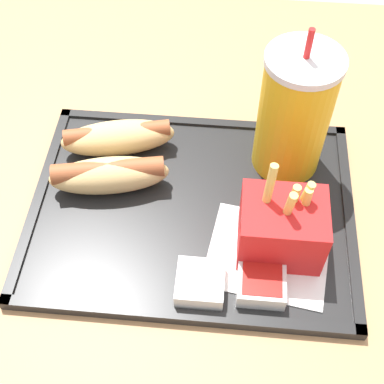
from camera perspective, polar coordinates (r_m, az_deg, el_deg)
dining_table at (r=0.98m, az=2.56°, el=-15.17°), size 1.36×0.92×0.75m
food_tray at (r=0.65m, az=0.00°, el=-1.83°), size 0.39×0.29×0.01m
paper_napkin at (r=0.61m, az=8.11°, el=-6.60°), size 0.15×0.13×0.00m
soda_cup at (r=0.64m, az=10.85°, el=8.20°), size 0.09×0.09×0.20m
hot_dog_far at (r=0.69m, az=-7.92°, el=5.83°), size 0.15×0.08×0.04m
hot_dog_near at (r=0.65m, az=-8.85°, el=1.88°), size 0.15×0.07×0.04m
fries_carton at (r=0.59m, az=9.56°, el=-3.71°), size 0.09×0.07×0.12m
sauce_cup_mayo at (r=0.58m, az=0.88°, el=-9.67°), size 0.05×0.05×0.02m
sauce_cup_ketchup at (r=0.58m, az=7.40°, el=-9.56°), size 0.05×0.05×0.02m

